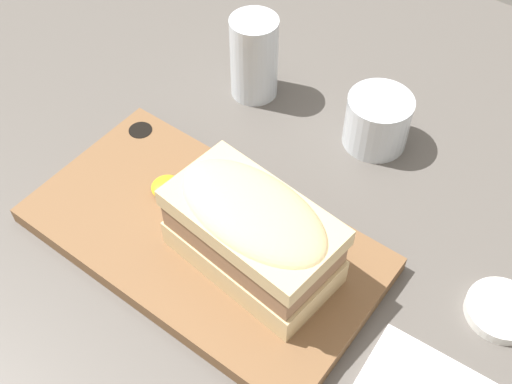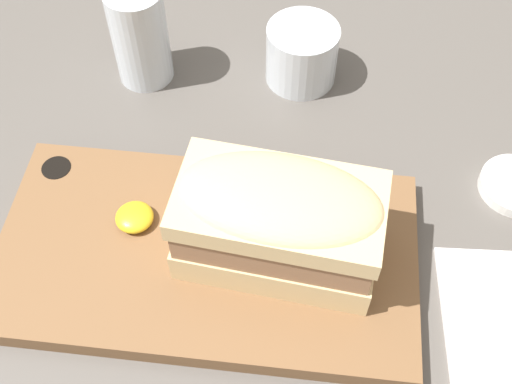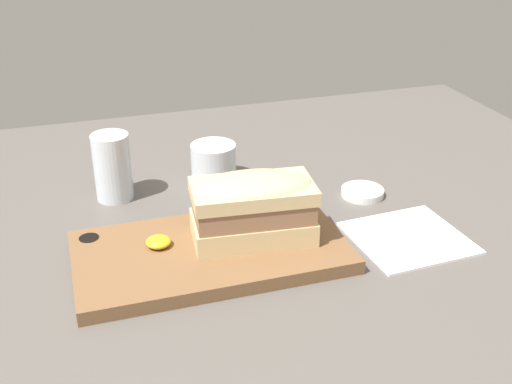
% 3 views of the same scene
% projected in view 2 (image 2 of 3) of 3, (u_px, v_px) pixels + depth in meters
% --- Properties ---
extents(dining_table, '(1.67, 1.17, 0.02)m').
position_uv_depth(dining_table, '(176.00, 212.00, 0.65)').
color(dining_table, '#56514C').
rests_on(dining_table, ground).
extents(serving_board, '(0.39, 0.21, 0.02)m').
position_uv_depth(serving_board, '(206.00, 254.00, 0.60)').
color(serving_board, brown).
rests_on(serving_board, dining_table).
extents(sandwich, '(0.18, 0.11, 0.10)m').
position_uv_depth(sandwich, '(279.00, 220.00, 0.55)').
color(sandwich, '#DBBC84').
rests_on(sandwich, serving_board).
extents(mustard_dollop, '(0.04, 0.04, 0.01)m').
position_uv_depth(mustard_dollop, '(135.00, 217.00, 0.60)').
color(mustard_dollop, gold).
rests_on(mustard_dollop, serving_board).
extents(water_glass, '(0.06, 0.06, 0.12)m').
position_uv_depth(water_glass, '(141.00, 41.00, 0.71)').
color(water_glass, silver).
rests_on(water_glass, dining_table).
extents(wine_glass, '(0.08, 0.08, 0.07)m').
position_uv_depth(wine_glass, '(302.00, 56.00, 0.73)').
color(wine_glass, silver).
rests_on(wine_glass, dining_table).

